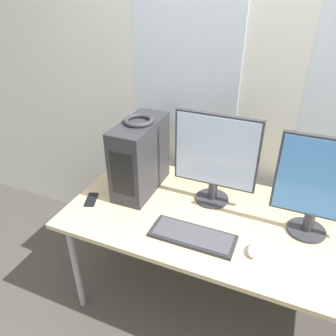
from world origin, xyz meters
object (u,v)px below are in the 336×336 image
monitor_right_near (319,186)px  mouse (254,250)px  headphones (138,120)px  keyboard (193,236)px  cell_phone (91,200)px  pc_tower (140,157)px  monitor_main (215,157)px

monitor_right_near → mouse: monitor_right_near is taller
headphones → mouse: headphones is taller
keyboard → cell_phone: size_ratio=3.02×
headphones → cell_phone: bearing=-131.8°
pc_tower → keyboard: size_ratio=1.01×
headphones → monitor_right_near: (1.01, -0.03, -0.17)m
pc_tower → monitor_right_near: bearing=-1.9°
pc_tower → mouse: bearing=-21.2°
keyboard → mouse: size_ratio=4.14×
mouse → monitor_main: bearing=132.3°
pc_tower → mouse: size_ratio=4.20×
headphones → cell_phone: headphones is taller
headphones → mouse: 0.95m
monitor_right_near → cell_phone: monitor_right_near is taller
monitor_main → keyboard: size_ratio=1.25×
cell_phone → pc_tower: bearing=27.1°
monitor_right_near → mouse: bearing=-131.1°
headphones → keyboard: size_ratio=0.40×
monitor_right_near → keyboard: bearing=-152.6°
pc_tower → monitor_main: size_ratio=0.81×
mouse → cell_phone: size_ratio=0.73×
monitor_main → cell_phone: bearing=-156.6°
pc_tower → keyboard: 0.60m
mouse → pc_tower: bearing=158.8°
headphones → cell_phone: 0.57m
pc_tower → headphones: headphones is taller
keyboard → headphones: bearing=145.5°
monitor_right_near → mouse: 0.45m
monitor_main → cell_phone: size_ratio=3.76×
monitor_right_near → mouse: size_ratio=5.17×
pc_tower → cell_phone: (-0.22, -0.25, -0.22)m
cell_phone → headphones: bearing=27.2°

